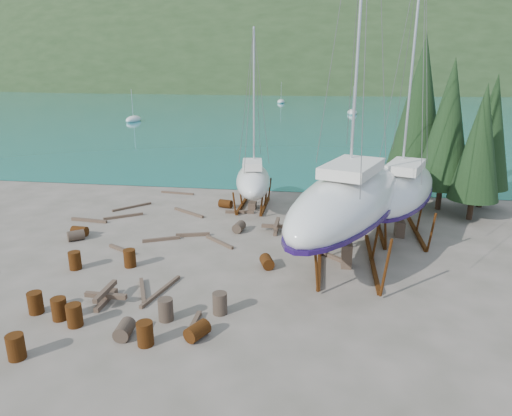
# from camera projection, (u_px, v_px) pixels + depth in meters

# --- Properties ---
(ground) EXTENTS (600.00, 600.00, 0.00)m
(ground) POSITION_uv_depth(u_px,v_px,m) (222.00, 271.00, 21.86)
(ground) COLOR #575144
(ground) RESTS_ON ground
(bay_water) EXTENTS (700.00, 700.00, 0.00)m
(bay_water) POSITION_uv_depth(u_px,v_px,m) (321.00, 82.00, 319.58)
(bay_water) COLOR #18797A
(bay_water) RESTS_ON ground
(far_hill) EXTENTS (800.00, 360.00, 110.00)m
(far_hill) POSITION_uv_depth(u_px,v_px,m) (321.00, 82.00, 324.30)
(far_hill) COLOR #22351A
(far_hill) RESTS_ON ground
(far_house_left) EXTENTS (6.60, 5.60, 5.60)m
(far_house_left) POSITION_uv_depth(u_px,v_px,m) (185.00, 83.00, 209.19)
(far_house_left) COLOR beige
(far_house_left) RESTS_ON ground
(far_house_center) EXTENTS (6.60, 5.60, 5.60)m
(far_house_center) POSITION_uv_depth(u_px,v_px,m) (272.00, 83.00, 203.45)
(far_house_center) COLOR beige
(far_house_center) RESTS_ON ground
(far_house_right) EXTENTS (6.60, 5.60, 5.60)m
(far_house_right) POSITION_uv_depth(u_px,v_px,m) (387.00, 84.00, 196.27)
(far_house_right) COLOR beige
(far_house_right) RESTS_ON ground
(cypress_near_right) EXTENTS (3.60, 3.60, 10.00)m
(cypress_near_right) POSITION_uv_depth(u_px,v_px,m) (448.00, 124.00, 29.71)
(cypress_near_right) COLOR black
(cypress_near_right) RESTS_ON ground
(cypress_mid_right) EXTENTS (3.06, 3.06, 8.50)m
(cypress_mid_right) POSITION_uv_depth(u_px,v_px,m) (480.00, 143.00, 27.86)
(cypress_mid_right) COLOR black
(cypress_mid_right) RESTS_ON ground
(cypress_back_left) EXTENTS (4.14, 4.14, 11.50)m
(cypress_back_left) POSITION_uv_depth(u_px,v_px,m) (420.00, 108.00, 31.56)
(cypress_back_left) COLOR black
(cypress_back_left) RESTS_ON ground
(cypress_far_right) EXTENTS (3.24, 3.24, 9.00)m
(cypress_far_right) POSITION_uv_depth(u_px,v_px,m) (490.00, 132.00, 30.39)
(cypress_far_right) COLOR black
(cypress_far_right) RESTS_ON ground
(moored_boat_left) EXTENTS (2.00, 5.00, 6.05)m
(moored_boat_left) POSITION_uv_depth(u_px,v_px,m) (133.00, 120.00, 82.76)
(moored_boat_left) COLOR silver
(moored_boat_left) RESTS_ON ground
(moored_boat_mid) EXTENTS (2.00, 5.00, 6.05)m
(moored_boat_mid) POSITION_uv_depth(u_px,v_px,m) (352.00, 112.00, 95.92)
(moored_boat_mid) COLOR silver
(moored_boat_mid) RESTS_ON ground
(moored_boat_far) EXTENTS (2.00, 5.00, 6.05)m
(moored_boat_far) POSITION_uv_depth(u_px,v_px,m) (281.00, 102.00, 126.86)
(moored_boat_far) COLOR silver
(moored_boat_far) RESTS_ON ground
(large_sailboat_near) EXTENTS (7.95, 13.20, 20.01)m
(large_sailboat_near) POSITION_uv_depth(u_px,v_px,m) (349.00, 200.00, 21.98)
(large_sailboat_near) COLOR silver
(large_sailboat_near) RESTS_ON ground
(large_sailboat_far) EXTENTS (6.31, 10.71, 16.31)m
(large_sailboat_far) POSITION_uv_depth(u_px,v_px,m) (402.00, 189.00, 26.08)
(large_sailboat_far) COLOR silver
(large_sailboat_far) RESTS_ON ground
(small_sailboat_shore) EXTENTS (3.44, 7.66, 11.82)m
(small_sailboat_shore) POSITION_uv_depth(u_px,v_px,m) (253.00, 180.00, 31.29)
(small_sailboat_shore) COLOR silver
(small_sailboat_shore) RESTS_ON ground
(worker) EXTENTS (0.56, 0.71, 1.72)m
(worker) POSITION_uv_depth(u_px,v_px,m) (350.00, 232.00, 24.53)
(worker) COLOR navy
(worker) RESTS_ON ground
(drum_0) EXTENTS (0.58, 0.58, 0.88)m
(drum_0) POSITION_uv_depth(u_px,v_px,m) (35.00, 303.00, 17.97)
(drum_0) COLOR #5F3310
(drum_0) RESTS_ON ground
(drum_1) EXTENTS (0.65, 0.92, 0.58)m
(drum_1) POSITION_uv_depth(u_px,v_px,m) (124.00, 330.00, 16.39)
(drum_1) COLOR #2D2823
(drum_1) RESTS_ON ground
(drum_2) EXTENTS (0.91, 0.63, 0.58)m
(drum_2) POSITION_uv_depth(u_px,v_px,m) (80.00, 231.00, 26.32)
(drum_2) COLOR #5F3310
(drum_2) RESTS_ON ground
(drum_3) EXTENTS (0.58, 0.58, 0.88)m
(drum_3) POSITION_uv_depth(u_px,v_px,m) (16.00, 347.00, 15.13)
(drum_3) COLOR #5F3310
(drum_3) RESTS_ON ground
(drum_4) EXTENTS (0.99, 0.77, 0.58)m
(drum_4) POSITION_uv_depth(u_px,v_px,m) (226.00, 204.00, 31.64)
(drum_4) COLOR #5F3310
(drum_4) RESTS_ON ground
(drum_5) EXTENTS (0.58, 0.58, 0.88)m
(drum_5) POSITION_uv_depth(u_px,v_px,m) (166.00, 310.00, 17.46)
(drum_5) COLOR #2D2823
(drum_5) RESTS_ON ground
(drum_6) EXTENTS (0.84, 1.02, 0.58)m
(drum_6) POSITION_uv_depth(u_px,v_px,m) (267.00, 262.00, 22.15)
(drum_6) COLOR #5F3310
(drum_6) RESTS_ON ground
(drum_7) EXTENTS (0.58, 0.58, 0.88)m
(drum_7) POSITION_uv_depth(u_px,v_px,m) (145.00, 334.00, 15.88)
(drum_7) COLOR #5F3310
(drum_7) RESTS_ON ground
(drum_8) EXTENTS (0.58, 0.58, 0.88)m
(drum_8) POSITION_uv_depth(u_px,v_px,m) (75.00, 260.00, 21.93)
(drum_8) COLOR #5F3310
(drum_8) RESTS_ON ground
(drum_10) EXTENTS (0.58, 0.58, 0.88)m
(drum_10) POSITION_uv_depth(u_px,v_px,m) (74.00, 315.00, 17.06)
(drum_10) COLOR #5F3310
(drum_10) RESTS_ON ground
(drum_11) EXTENTS (0.72, 0.97, 0.58)m
(drum_11) POSITION_uv_depth(u_px,v_px,m) (239.00, 227.00, 27.02)
(drum_11) COLOR #2D2823
(drum_11) RESTS_ON ground
(drum_12) EXTENTS (0.91, 1.05, 0.58)m
(drum_12) POSITION_uv_depth(u_px,v_px,m) (197.00, 331.00, 16.31)
(drum_12) COLOR #5F3310
(drum_12) RESTS_ON ground
(drum_13) EXTENTS (0.58, 0.58, 0.88)m
(drum_13) POSITION_uv_depth(u_px,v_px,m) (59.00, 309.00, 17.52)
(drum_13) COLOR #5F3310
(drum_13) RESTS_ON ground
(drum_14) EXTENTS (0.58, 0.58, 0.88)m
(drum_14) POSITION_uv_depth(u_px,v_px,m) (130.00, 258.00, 22.20)
(drum_14) COLOR #5F3310
(drum_14) RESTS_ON ground
(drum_15) EXTENTS (1.05, 1.01, 0.58)m
(drum_15) POSITION_uv_depth(u_px,v_px,m) (76.00, 235.00, 25.64)
(drum_15) COLOR #2D2823
(drum_15) RESTS_ON ground
(drum_17) EXTENTS (0.58, 0.58, 0.88)m
(drum_17) POSITION_uv_depth(u_px,v_px,m) (220.00, 303.00, 17.93)
(drum_17) COLOR #2D2823
(drum_17) RESTS_ON ground
(timber_0) EXTENTS (2.70, 0.48, 0.14)m
(timber_0) POSITION_uv_depth(u_px,v_px,m) (177.00, 193.00, 35.23)
(timber_0) COLOR brown
(timber_0) RESTS_ON ground
(timber_1) EXTENTS (1.69, 1.59, 0.19)m
(timber_1) POSITION_uv_depth(u_px,v_px,m) (334.00, 257.00, 23.14)
(timber_1) COLOR brown
(timber_1) RESTS_ON ground
(timber_2) EXTENTS (2.50, 0.46, 0.19)m
(timber_2) POSITION_uv_depth(u_px,v_px,m) (89.00, 220.00, 28.82)
(timber_2) COLOR brown
(timber_2) RESTS_ON ground
(timber_3) EXTENTS (0.79, 2.98, 0.15)m
(timber_3) POSITION_uv_depth(u_px,v_px,m) (161.00, 291.00, 19.70)
(timber_3) COLOR brown
(timber_3) RESTS_ON ground
(timber_4) EXTENTS (1.94, 1.05, 0.17)m
(timber_4) POSITION_uv_depth(u_px,v_px,m) (161.00, 239.00, 25.64)
(timber_4) COLOR brown
(timber_4) RESTS_ON ground
(timber_5) EXTENTS (1.14, 2.19, 0.16)m
(timber_5) POSITION_uv_depth(u_px,v_px,m) (143.00, 291.00, 19.70)
(timber_5) COLOR brown
(timber_5) RESTS_ON ground
(timber_6) EXTENTS (1.92, 0.39, 0.19)m
(timber_6) POSITION_uv_depth(u_px,v_px,m) (240.00, 212.00, 30.48)
(timber_6) COLOR brown
(timber_6) RESTS_ON ground
(timber_7) EXTENTS (0.19, 1.54, 0.17)m
(timber_7) POSITION_uv_depth(u_px,v_px,m) (194.00, 323.00, 17.20)
(timber_7) COLOR brown
(timber_7) RESTS_ON ground
(timber_8) EXTENTS (1.92, 0.72, 0.19)m
(timber_8) POSITION_uv_depth(u_px,v_px,m) (193.00, 235.00, 26.32)
(timber_8) COLOR brown
(timber_8) RESTS_ON ground
(timber_10) EXTENTS (2.48, 1.73, 0.16)m
(timber_10) POSITION_uv_depth(u_px,v_px,m) (189.00, 213.00, 30.40)
(timber_10) COLOR brown
(timber_10) RESTS_ON ground
(timber_11) EXTENTS (1.91, 1.68, 0.15)m
(timber_11) POSITION_uv_depth(u_px,v_px,m) (219.00, 242.00, 25.25)
(timber_11) COLOR brown
(timber_11) RESTS_ON ground
(timber_12) EXTENTS (1.78, 1.12, 0.17)m
(timber_12) POSITION_uv_depth(u_px,v_px,m) (121.00, 250.00, 24.19)
(timber_12) COLOR brown
(timber_12) RESTS_ON ground
(timber_15) EXTENTS (2.01, 2.29, 0.15)m
(timber_15) POSITION_uv_depth(u_px,v_px,m) (132.00, 207.00, 31.67)
(timber_15) COLOR brown
(timber_15) RESTS_ON ground
(timber_17) EXTENTS (2.16, 1.61, 0.16)m
(timber_17) POSITION_uv_depth(u_px,v_px,m) (123.00, 216.00, 29.63)
(timber_17) COLOR brown
(timber_17) RESTS_ON ground
(timber_pile_fore) EXTENTS (1.80, 1.80, 0.60)m
(timber_pile_fore) POSITION_uv_depth(u_px,v_px,m) (106.00, 296.00, 18.84)
(timber_pile_fore) COLOR brown
(timber_pile_fore) RESTS_ON ground
(timber_pile_aft) EXTENTS (1.80, 1.80, 0.60)m
(timber_pile_aft) POSITION_uv_depth(u_px,v_px,m) (277.00, 226.00, 27.09)
(timber_pile_aft) COLOR brown
(timber_pile_aft) RESTS_ON ground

